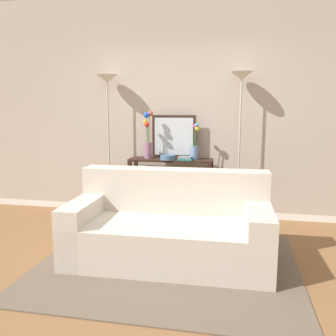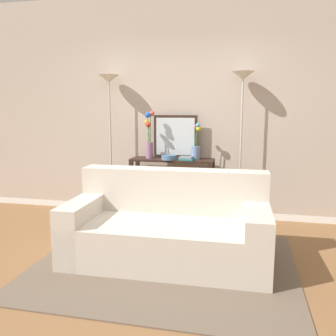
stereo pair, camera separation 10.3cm
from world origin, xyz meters
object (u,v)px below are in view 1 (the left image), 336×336
couch (170,229)px  book_stack (185,158)px  vase_short_flowers (195,147)px  vase_tall_flowers (148,138)px  wall_mirror (174,136)px  book_row_under_console (148,214)px  console_table (171,179)px  floor_lamp_right (241,106)px  fruit_bowl (168,157)px  floor_lamp_left (108,106)px

couch → book_stack: bearing=91.1°
vase_short_flowers → vase_tall_flowers: bearing=-175.9°
wall_mirror → book_row_under_console: bearing=-157.5°
wall_mirror → vase_short_flowers: size_ratio=1.25×
vase_short_flowers → book_stack: bearing=-134.5°
book_row_under_console → vase_short_flowers: bearing=2.4°
couch → wall_mirror: wall_mirror is taller
console_table → vase_short_flowers: bearing=4.9°
floor_lamp_right → fruit_bowl: bearing=-171.0°
couch → vase_tall_flowers: size_ratio=3.10×
floor_lamp_left → floor_lamp_right: 1.80m
book_stack → book_row_under_console: 0.97m
fruit_bowl → floor_lamp_right: bearing=9.0°
floor_lamp_right → vase_tall_flowers: (-1.21, -0.06, -0.42)m
couch → floor_lamp_left: (-1.12, 1.34, 1.23)m
floor_lamp_right → vase_short_flowers: (-0.58, -0.02, -0.54)m
couch → book_row_under_console: 1.43m
console_table → vase_short_flowers: size_ratio=2.33×
floor_lamp_left → console_table: bearing=-2.9°
vase_tall_flowers → wall_mirror: bearing=25.6°
couch → wall_mirror: size_ratio=3.29×
floor_lamp_right → vase_short_flowers: floor_lamp_right is taller
couch → book_row_under_console: couch is taller
floor_lamp_right → wall_mirror: floor_lamp_right is taller
vase_tall_flowers → vase_short_flowers: (0.63, 0.05, -0.12)m
fruit_bowl → wall_mirror: bearing=80.9°
floor_lamp_right → book_row_under_console: size_ratio=7.21×
console_table → book_stack: (0.21, -0.09, 0.30)m
couch → fruit_bowl: bearing=102.0°
vase_short_flowers → book_row_under_console: 1.14m
vase_tall_flowers → fruit_bowl: (0.29, -0.08, -0.25)m
console_table → vase_short_flowers: vase_short_flowers is taller
vase_short_flowers → fruit_bowl: (-0.34, -0.13, -0.13)m
floor_lamp_right → vase_tall_flowers: size_ratio=3.08×
couch → book_stack: book_stack is taller
fruit_bowl → book_row_under_console: fruit_bowl is taller
wall_mirror → book_row_under_console: (-0.34, -0.14, -1.08)m
vase_tall_flowers → fruit_bowl: 0.39m
floor_lamp_right → wall_mirror: 0.98m
couch → floor_lamp_right: floor_lamp_right is taller
couch → wall_mirror: (-0.22, 1.43, 0.83)m
fruit_bowl → book_stack: (0.23, 0.02, -0.01)m
vase_short_flowers → book_stack: 0.21m
fruit_bowl → book_stack: bearing=3.8°
fruit_bowl → book_stack: size_ratio=0.96×
couch → book_stack: (-0.02, 1.21, 0.56)m
vase_tall_flowers → vase_short_flowers: bearing=4.1°
fruit_bowl → couch: bearing=-78.0°
vase_tall_flowers → vase_short_flowers: 0.64m
wall_mirror → vase_short_flowers: (0.30, -0.11, -0.13)m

